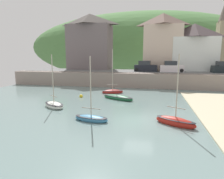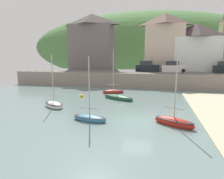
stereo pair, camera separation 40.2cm
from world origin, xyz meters
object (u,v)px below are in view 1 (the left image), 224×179
at_px(parked_car_near_slipway, 146,67).
at_px(parked_car_by_wall, 171,67).
at_px(waterfront_building_left, 90,41).
at_px(sailboat_white_hull, 54,105).
at_px(sailboat_blue_trim, 175,121).
at_px(waterfront_building_centre, 162,42).
at_px(motorboat_with_cabin, 118,98).
at_px(dinghy_open_wooden, 113,91).
at_px(waterfront_building_right, 193,47).
at_px(mooring_buoy, 81,96).
at_px(sailboat_far_left, 91,118).

relative_size(parked_car_near_slipway, parked_car_by_wall, 1.01).
bearing_deg(parked_car_by_wall, waterfront_building_left, 162.02).
relative_size(sailboat_white_hull, sailboat_blue_trim, 0.99).
height_order(waterfront_building_centre, motorboat_with_cabin, waterfront_building_centre).
distance_m(dinghy_open_wooden, parked_car_near_slipway, 11.06).
bearing_deg(waterfront_building_right, waterfront_building_centre, -180.00).
xyz_separation_m(dinghy_open_wooden, sailboat_blue_trim, (7.37, -11.69, 0.02)).
height_order(waterfront_building_centre, mooring_buoy, waterfront_building_centre).
distance_m(waterfront_building_left, sailboat_white_hull, 24.59).
height_order(waterfront_building_right, dinghy_open_wooden, waterfront_building_right).
height_order(sailboat_white_hull, parked_car_near_slipway, sailboat_white_hull).
bearing_deg(parked_car_near_slipway, motorboat_with_cabin, -96.72).
relative_size(waterfront_building_centre, parked_car_by_wall, 2.64).
height_order(sailboat_far_left, mooring_buoy, sailboat_far_left).
xyz_separation_m(sailboat_blue_trim, mooring_buoy, (-10.81, 8.20, -0.16)).
distance_m(parked_car_near_slipway, parked_car_by_wall, 4.54).
bearing_deg(parked_car_near_slipway, parked_car_by_wall, 4.86).
bearing_deg(parked_car_by_wall, sailboat_far_left, -113.07).
relative_size(sailboat_white_hull, dinghy_open_wooden, 0.89).
bearing_deg(waterfront_building_left, sailboat_white_hull, -81.57).
height_order(waterfront_building_left, waterfront_building_centre, waterfront_building_left).
distance_m(waterfront_building_centre, dinghy_open_wooden, 17.77).
distance_m(sailboat_white_hull, dinghy_open_wooden, 9.77).
relative_size(waterfront_building_centre, parked_car_near_slipway, 2.61).
height_order(waterfront_building_left, motorboat_with_cabin, waterfront_building_left).
bearing_deg(waterfront_building_centre, sailboat_blue_trim, -89.57).
height_order(waterfront_building_left, sailboat_far_left, waterfront_building_left).
distance_m(waterfront_building_centre, motorboat_with_cabin, 20.43).
bearing_deg(waterfront_building_centre, mooring_buoy, -120.82).
height_order(waterfront_building_centre, parked_car_by_wall, waterfront_building_centre).
distance_m(dinghy_open_wooden, parked_car_by_wall, 13.46).
bearing_deg(waterfront_building_right, sailboat_blue_trim, -102.37).
xyz_separation_m(sailboat_far_left, mooring_buoy, (-4.11, 8.57, -0.11)).
relative_size(waterfront_building_centre, mooring_buoy, 24.21).
height_order(sailboat_far_left, dinghy_open_wooden, dinghy_open_wooden).
xyz_separation_m(waterfront_building_centre, parked_car_near_slipway, (-2.97, -4.50, -4.80)).
xyz_separation_m(sailboat_far_left, sailboat_blue_trim, (6.70, 0.37, 0.05)).
bearing_deg(sailboat_blue_trim, motorboat_with_cabin, 154.59).
distance_m(waterfront_building_centre, sailboat_white_hull, 26.92).
distance_m(waterfront_building_left, sailboat_far_left, 28.83).
bearing_deg(waterfront_building_right, parked_car_near_slipway, -153.09).
distance_m(waterfront_building_left, parked_car_near_slipway, 13.82).
bearing_deg(sailboat_blue_trim, dinghy_open_wooden, 150.26).
bearing_deg(dinghy_open_wooden, waterfront_building_left, 100.78).
bearing_deg(sailboat_white_hull, sailboat_far_left, 2.63).
relative_size(motorboat_with_cabin, dinghy_open_wooden, 0.69).
relative_size(sailboat_far_left, parked_car_by_wall, 1.30).
bearing_deg(waterfront_building_right, motorboat_with_cabin, -122.88).
distance_m(sailboat_white_hull, mooring_buoy, 5.31).
bearing_deg(sailboat_far_left, parked_car_near_slipway, 89.64).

